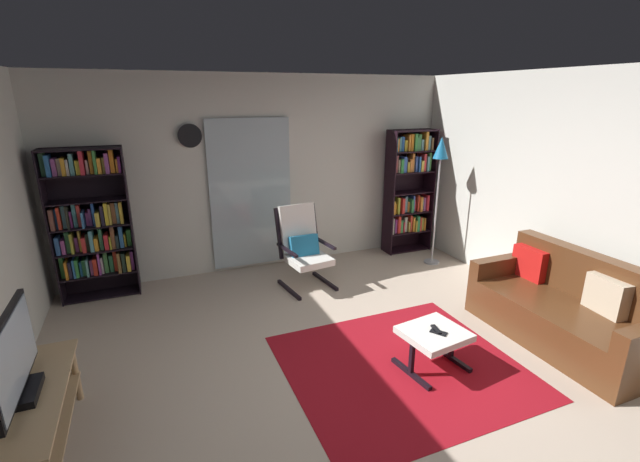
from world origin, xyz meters
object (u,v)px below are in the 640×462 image
(bookshelf_near_tv, at_px, (92,222))
(bookshelf_near_sofa, at_px, (409,188))
(television, at_px, (14,361))
(wall_clock, at_px, (190,136))
(leather_sofa, at_px, (566,311))
(floor_lamp_by_shelf, at_px, (440,160))
(ottoman, at_px, (434,337))
(tv_stand, at_px, (28,418))
(tv_remote, at_px, (436,329))
(cell_phone, at_px, (439,332))
(lounge_armchair, at_px, (303,245))

(bookshelf_near_tv, bearing_deg, bookshelf_near_sofa, -0.17)
(television, relative_size, wall_clock, 2.99)
(television, xyz_separation_m, leather_sofa, (4.55, -0.24, -0.46))
(floor_lamp_by_shelf, bearing_deg, ottoman, -126.33)
(television, bearing_deg, ottoman, -2.65)
(tv_stand, relative_size, tv_remote, 8.75)
(cell_phone, xyz_separation_m, floor_lamp_by_shelf, (1.52, 2.13, 1.11))
(leather_sofa, height_order, lounge_armchair, lounge_armchair)
(ottoman, bearing_deg, bookshelf_near_tv, 135.84)
(tv_stand, height_order, wall_clock, wall_clock)
(tv_stand, relative_size, bookshelf_near_tv, 0.71)
(floor_lamp_by_shelf, bearing_deg, television, -156.98)
(bookshelf_near_sofa, relative_size, wall_clock, 6.37)
(leather_sofa, height_order, ottoman, leather_sofa)
(bookshelf_near_sofa, height_order, leather_sofa, bookshelf_near_sofa)
(floor_lamp_by_shelf, bearing_deg, wall_clock, 165.65)
(television, xyz_separation_m, wall_clock, (1.43, 2.76, 1.08))
(bookshelf_near_sofa, xyz_separation_m, ottoman, (-1.49, -2.72, -0.67))
(television, bearing_deg, cell_phone, -3.46)
(television, xyz_separation_m, bookshelf_near_sofa, (4.54, 2.58, 0.21))
(ottoman, xyz_separation_m, wall_clock, (-1.62, 2.90, 1.55))
(bookshelf_near_sofa, relative_size, ottoman, 3.19)
(tv_stand, height_order, ottoman, tv_stand)
(television, height_order, tv_remote, television)
(television, bearing_deg, bookshelf_near_tv, 84.81)
(television, distance_m, wall_clock, 3.29)
(television, bearing_deg, bookshelf_near_sofa, 29.62)
(leather_sofa, bearing_deg, ottoman, 176.27)
(leather_sofa, distance_m, lounge_armchair, 2.95)
(television, bearing_deg, floor_lamp_by_shelf, 23.02)
(floor_lamp_by_shelf, bearing_deg, bookshelf_near_sofa, 94.60)
(television, height_order, floor_lamp_by_shelf, floor_lamp_by_shelf)
(ottoman, distance_m, cell_phone, 0.08)
(tv_remote, bearing_deg, wall_clock, 131.36)
(bookshelf_near_tv, xyz_separation_m, cell_phone, (2.83, -2.78, -0.55))
(bookshelf_near_sofa, bearing_deg, wall_clock, 176.75)
(television, height_order, wall_clock, wall_clock)
(lounge_armchair, bearing_deg, bookshelf_near_sofa, 17.58)
(bookshelf_near_tv, bearing_deg, leather_sofa, -33.29)
(tv_stand, xyz_separation_m, ottoman, (3.05, -0.15, -0.03))
(lounge_armchair, distance_m, floor_lamp_by_shelf, 2.20)
(bookshelf_near_sofa, bearing_deg, lounge_armchair, -162.42)
(leather_sofa, relative_size, ottoman, 2.99)
(floor_lamp_by_shelf, bearing_deg, bookshelf_near_tv, 171.59)
(tv_stand, bearing_deg, leather_sofa, -3.12)
(ottoman, distance_m, wall_clock, 3.66)
(ottoman, xyz_separation_m, cell_phone, (0.01, -0.04, 0.07))
(ottoman, bearing_deg, tv_stand, 177.17)
(bookshelf_near_tv, height_order, lounge_armchair, bookshelf_near_tv)
(bookshelf_near_tv, relative_size, lounge_armchair, 1.74)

